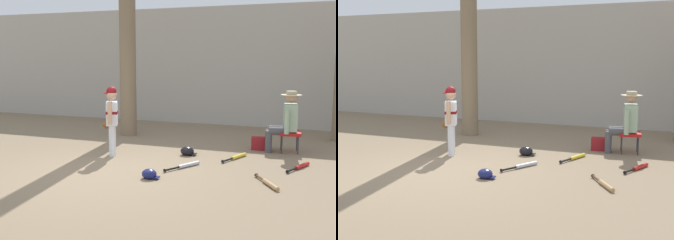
% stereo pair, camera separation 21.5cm
% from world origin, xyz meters
% --- Properties ---
extents(ground_plane, '(60.00, 60.00, 0.00)m').
position_xyz_m(ground_plane, '(0.00, 0.00, 0.00)').
color(ground_plane, '#7F6B51').
extents(concrete_back_wall, '(18.00, 0.36, 3.19)m').
position_xyz_m(concrete_back_wall, '(0.00, 5.58, 1.60)').
color(concrete_back_wall, '#ADA89E').
rests_on(concrete_back_wall, ground).
extents(tree_near_player, '(0.65, 0.65, 5.67)m').
position_xyz_m(tree_near_player, '(-1.09, 3.15, 2.48)').
color(tree_near_player, '#7F6B51').
rests_on(tree_near_player, ground).
extents(young_ballplayer, '(0.47, 0.55, 1.31)m').
position_xyz_m(young_ballplayer, '(-0.45, 1.12, 0.74)').
color(young_ballplayer, white).
rests_on(young_ballplayer, ground).
extents(folding_stool, '(0.45, 0.45, 0.41)m').
position_xyz_m(folding_stool, '(2.68, 2.54, 0.36)').
color(folding_stool, red).
rests_on(folding_stool, ground).
extents(seated_spectator, '(0.68, 0.54, 1.20)m').
position_xyz_m(seated_spectator, '(2.58, 2.53, 0.64)').
color(seated_spectator, '#47474C').
rests_on(seated_spectator, ground).
extents(handbag_beside_stool, '(0.36, 0.22, 0.26)m').
position_xyz_m(handbag_beside_stool, '(2.11, 2.57, 0.13)').
color(handbag_beside_stool, maroon).
rests_on(handbag_beside_stool, ground).
extents(bat_yellow_trainer, '(0.32, 0.73, 0.07)m').
position_xyz_m(bat_yellow_trainer, '(1.83, 1.67, 0.03)').
color(bat_yellow_trainer, yellow).
rests_on(bat_yellow_trainer, ground).
extents(bat_aluminum_silver, '(0.42, 0.73, 0.07)m').
position_xyz_m(bat_aluminum_silver, '(1.15, 0.75, 0.03)').
color(bat_aluminum_silver, '#B7BCC6').
rests_on(bat_aluminum_silver, ground).
extents(bat_wood_tan, '(0.45, 0.66, 0.07)m').
position_xyz_m(bat_wood_tan, '(2.59, 0.19, 0.03)').
color(bat_wood_tan, tan).
rests_on(bat_wood_tan, ground).
extents(bat_red_barrel, '(0.34, 0.70, 0.07)m').
position_xyz_m(bat_red_barrel, '(2.96, 1.37, 0.03)').
color(bat_red_barrel, red).
rests_on(bat_red_barrel, ground).
extents(batting_helmet_black, '(0.31, 0.24, 0.18)m').
position_xyz_m(batting_helmet_black, '(0.89, 1.62, 0.08)').
color(batting_helmet_black, black).
rests_on(batting_helmet_black, ground).
extents(batting_helmet_navy, '(0.28, 0.21, 0.16)m').
position_xyz_m(batting_helmet_navy, '(0.83, -0.07, 0.07)').
color(batting_helmet_navy, navy).
rests_on(batting_helmet_navy, ground).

